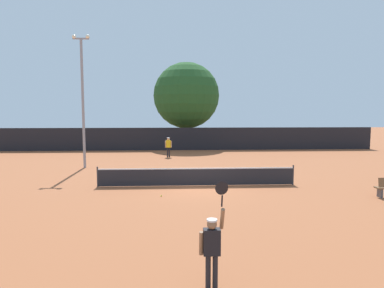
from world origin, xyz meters
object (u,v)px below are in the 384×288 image
object	(u,v)px
player_receiving	(168,145)
large_tree	(186,96)
player_serving	(212,243)
tennis_ball	(161,196)
parked_car_mid	(203,137)
parked_car_near	(114,138)
light_pole	(83,94)
parked_car_far	(269,136)

from	to	relation	value
player_receiving	large_tree	size ratio (longest dim) A/B	0.18
player_serving	large_tree	size ratio (longest dim) A/B	0.27
player_receiving	tennis_ball	world-z (taller)	player_receiving
player_serving	parked_car_mid	size ratio (longest dim) A/B	0.58
large_tree	parked_car_mid	size ratio (longest dim) A/B	2.17
player_receiving	tennis_ball	size ratio (longest dim) A/B	24.60
large_tree	parked_car_near	distance (m)	9.88
light_pole	large_tree	bearing A→B (deg)	61.18
parked_car_near	player_receiving	bearing A→B (deg)	-59.30
tennis_ball	parked_car_far	bearing A→B (deg)	64.80
tennis_ball	player_receiving	bearing A→B (deg)	89.56
player_receiving	light_pole	bearing A→B (deg)	41.48
light_pole	parked_car_mid	xyz separation A→B (m)	(9.78, 17.09, -4.35)
parked_car_near	parked_car_far	bearing A→B (deg)	5.05
player_receiving	parked_car_far	world-z (taller)	parked_car_far
player_receiving	large_tree	distance (m)	10.05
large_tree	parked_car_far	xyz separation A→B (m)	(10.32, 3.82, -4.81)
player_serving	large_tree	world-z (taller)	large_tree
large_tree	player_serving	bearing A→B (deg)	-90.93
player_serving	parked_car_far	bearing A→B (deg)	72.58
tennis_ball	large_tree	xyz separation A→B (m)	(1.96, 22.27, 5.56)
parked_car_near	parked_car_far	distance (m)	18.70
light_pole	parked_car_near	world-z (taller)	light_pole
tennis_ball	parked_car_near	bearing A→B (deg)	104.54
player_serving	parked_car_far	distance (m)	36.11
player_serving	parked_car_far	world-z (taller)	player_serving
player_serving	parked_car_mid	bearing A→B (deg)	85.52
player_receiving	parked_car_near	world-z (taller)	parked_car_near
player_serving	parked_car_far	size ratio (longest dim) A/B	0.56
tennis_ball	parked_car_far	world-z (taller)	parked_car_far
large_tree	parked_car_near	bearing A→B (deg)	164.71
parked_car_near	player_serving	bearing A→B (deg)	-76.30
parked_car_near	large_tree	bearing A→B (deg)	-14.98
tennis_ball	parked_car_mid	size ratio (longest dim) A/B	0.02
parked_car_mid	parked_car_near	bearing A→B (deg)	-176.22
parked_car_far	player_receiving	bearing A→B (deg)	-141.31
player_serving	parked_car_mid	distance (m)	33.98
tennis_ball	parked_car_far	size ratio (longest dim) A/B	0.02
player_receiving	parked_car_far	xyz separation A→B (m)	(12.17, 12.57, -0.25)
player_serving	tennis_ball	distance (m)	8.55
light_pole	parked_car_mid	bearing A→B (deg)	60.22
tennis_ball	parked_car_mid	world-z (taller)	parked_car_mid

